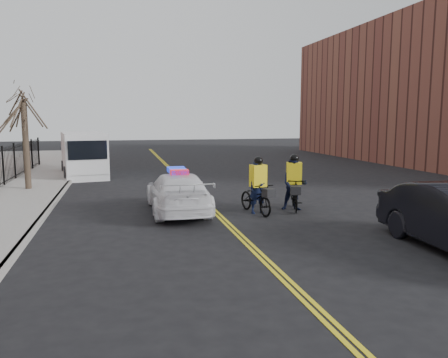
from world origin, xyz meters
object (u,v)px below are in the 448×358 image
at_px(police_cruiser, 178,192).
at_px(cyclist_far, 294,188).
at_px(cyclist_near, 258,194).
at_px(cargo_van, 84,155).

bearing_deg(police_cruiser, cyclist_far, 171.40).
distance_m(police_cruiser, cyclist_far, 4.33).
bearing_deg(cyclist_near, police_cruiser, 150.81).
xyz_separation_m(cyclist_near, cyclist_far, (1.47, 0.22, 0.11)).
bearing_deg(cargo_van, cyclist_near, -69.57).
distance_m(cargo_van, cyclist_far, 14.87).
distance_m(police_cruiser, cyclist_near, 2.94).
xyz_separation_m(police_cruiser, cyclist_far, (4.28, -0.65, 0.10)).
bearing_deg(cyclist_far, police_cruiser, -170.76).
bearing_deg(police_cruiser, cyclist_near, 162.92).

